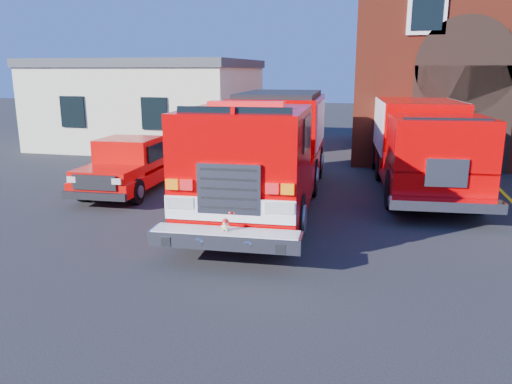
% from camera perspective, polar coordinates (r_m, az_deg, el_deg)
% --- Properties ---
extents(ground, '(100.00, 100.00, 0.00)m').
position_cam_1_polar(ground, '(12.12, 1.33, -4.66)').
color(ground, black).
rests_on(ground, ground).
extents(parking_stripe_far, '(0.12, 3.00, 0.01)m').
position_cam_1_polar(parking_stripe_far, '(19.08, 25.58, 0.82)').
color(parking_stripe_far, yellow).
rests_on(parking_stripe_far, ground).
extents(side_building, '(10.20, 8.20, 4.35)m').
position_cam_1_polar(side_building, '(26.85, -11.84, 9.99)').
color(side_building, beige).
rests_on(side_building, ground).
extents(fire_engine, '(3.37, 10.38, 3.16)m').
position_cam_1_polar(fire_engine, '(14.48, 1.41, 5.03)').
color(fire_engine, black).
rests_on(fire_engine, ground).
extents(pickup_truck, '(2.11, 5.37, 1.73)m').
position_cam_1_polar(pickup_truck, '(16.76, -13.81, 3.01)').
color(pickup_truck, black).
rests_on(pickup_truck, ground).
extents(secondary_truck, '(3.31, 8.87, 2.82)m').
position_cam_1_polar(secondary_truck, '(17.39, 18.32, 5.48)').
color(secondary_truck, black).
rests_on(secondary_truck, ground).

